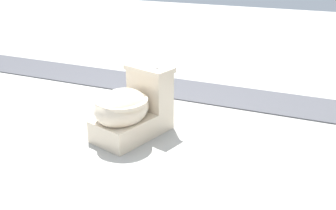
% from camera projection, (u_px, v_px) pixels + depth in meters
% --- Properties ---
extents(ground_plane, '(14.00, 14.00, 0.00)m').
position_uv_depth(ground_plane, '(110.00, 137.00, 3.03)').
color(ground_plane, '#A8A59E').
extents(gravel_strip, '(0.56, 8.00, 0.01)m').
position_uv_depth(gravel_strip, '(216.00, 94.00, 3.86)').
color(gravel_strip, '#4C4C51').
rests_on(gravel_strip, ground).
extents(toilet, '(0.71, 0.54, 0.52)m').
position_uv_depth(toilet, '(131.00, 109.00, 2.97)').
color(toilet, beige).
rests_on(toilet, ground).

